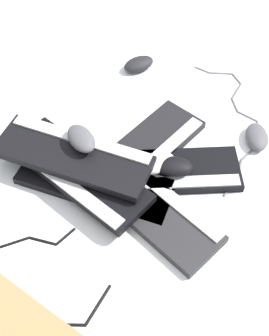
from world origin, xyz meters
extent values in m
plane|color=silver|center=(0.00, 0.00, 0.00)|extent=(3.20, 3.20, 0.00)
cube|color=#232326|center=(0.12, -0.02, 0.01)|extent=(0.41, 0.42, 0.02)
cube|color=silver|center=(0.08, 0.02, 0.03)|extent=(0.32, 0.33, 0.01)
cube|color=black|center=(0.00, 0.03, 0.01)|extent=(0.19, 0.45, 0.02)
cube|color=#B2B5BA|center=(0.05, 0.03, 0.03)|extent=(0.07, 0.42, 0.01)
cube|color=black|center=(-0.07, -0.04, 0.01)|extent=(0.43, 0.40, 0.02)
cube|color=silver|center=(-0.03, 0.00, 0.03)|extent=(0.35, 0.30, 0.01)
cube|color=black|center=(0.05, -0.16, 0.01)|extent=(0.28, 0.46, 0.02)
cube|color=#B2B5BA|center=(-0.01, -0.15, 0.03)|extent=(0.17, 0.41, 0.01)
cube|color=black|center=(0.03, -0.21, 0.04)|extent=(0.39, 0.44, 0.02)
cube|color=#B2B5BA|center=(0.08, -0.25, 0.06)|extent=(0.29, 0.35, 0.01)
cube|color=black|center=(0.00, -0.23, 0.07)|extent=(0.29, 0.46, 0.02)
cube|color=silver|center=(-0.05, -0.21, 0.09)|extent=(0.18, 0.41, 0.01)
ellipsoid|color=black|center=(-0.46, -0.06, 0.02)|extent=(0.11, 0.13, 0.04)
ellipsoid|color=#4C4C51|center=(-0.03, -0.20, 0.11)|extent=(0.13, 0.11, 0.04)
ellipsoid|color=silver|center=(0.00, 0.01, 0.05)|extent=(0.11, 0.13, 0.04)
ellipsoid|color=black|center=(0.01, 0.05, 0.05)|extent=(0.07, 0.11, 0.04)
ellipsoid|color=#4C4C51|center=(-0.14, 0.31, 0.02)|extent=(0.11, 0.07, 0.04)
cylinder|color=#59595B|center=(0.04, 0.22, 0.00)|extent=(0.07, 0.05, 0.01)
cylinder|color=#59595B|center=(-0.02, 0.25, 0.00)|extent=(0.07, 0.03, 0.01)
cylinder|color=#59595B|center=(-0.09, 0.29, 0.00)|extent=(0.07, 0.06, 0.01)
cylinder|color=#59595B|center=(-0.17, 0.32, 0.00)|extent=(0.10, 0.02, 0.01)
cylinder|color=#59595B|center=(-0.24, 0.30, 0.00)|extent=(0.05, 0.06, 0.01)
cylinder|color=#59595B|center=(-0.29, 0.26, 0.00)|extent=(0.06, 0.02, 0.01)
cylinder|color=#59595B|center=(-0.36, 0.27, 0.00)|extent=(0.08, 0.04, 0.01)
cylinder|color=#59595B|center=(-0.42, 0.28, 0.00)|extent=(0.05, 0.03, 0.01)
cylinder|color=#59595B|center=(-0.44, 0.23, 0.00)|extent=(0.01, 0.08, 0.01)
cylinder|color=#59595B|center=(-0.46, 0.17, 0.00)|extent=(0.03, 0.05, 0.01)
sphere|color=#59595B|center=(0.07, 0.20, 0.00)|extent=(0.01, 0.01, 0.01)
sphere|color=#59595B|center=(0.01, 0.24, 0.00)|extent=(0.01, 0.01, 0.01)
sphere|color=#59595B|center=(-0.06, 0.26, 0.00)|extent=(0.01, 0.01, 0.01)
sphere|color=#59595B|center=(-0.12, 0.32, 0.00)|extent=(0.01, 0.01, 0.01)
sphere|color=#59595B|center=(-0.22, 0.33, 0.00)|extent=(0.01, 0.01, 0.01)
sphere|color=#59595B|center=(-0.26, 0.27, 0.00)|extent=(0.01, 0.01, 0.01)
sphere|color=#59595B|center=(-0.32, 0.26, 0.00)|extent=(0.01, 0.01, 0.01)
sphere|color=#59595B|center=(-0.39, 0.29, 0.00)|extent=(0.01, 0.01, 0.01)
sphere|color=#59595B|center=(-0.44, 0.27, 0.00)|extent=(0.01, 0.01, 0.01)
sphere|color=#59595B|center=(-0.45, 0.19, 0.00)|extent=(0.01, 0.01, 0.01)
sphere|color=#59595B|center=(-0.47, 0.14, 0.00)|extent=(0.01, 0.01, 0.01)
cylinder|color=black|center=(0.40, -0.13, 0.00)|extent=(0.10, 0.06, 0.01)
cylinder|color=black|center=(0.44, -0.19, 0.00)|extent=(0.01, 0.07, 0.01)
cylinder|color=black|center=(0.47, -0.28, 0.00)|extent=(0.06, 0.11, 0.01)
cylinder|color=black|center=(0.24, -0.36, 0.00)|extent=(0.04, 0.08, 0.01)
cylinder|color=black|center=(0.23, -0.29, 0.00)|extent=(0.03, 0.07, 0.01)
cylinder|color=black|center=(0.21, -0.23, 0.00)|extent=(0.05, 0.05, 0.01)
sphere|color=black|center=(0.35, -0.10, 0.00)|extent=(0.01, 0.01, 0.01)
sphere|color=black|center=(0.44, -0.15, 0.00)|extent=(0.01, 0.01, 0.01)
sphere|color=black|center=(0.45, -0.22, 0.00)|extent=(0.01, 0.01, 0.01)
sphere|color=black|center=(0.22, -0.32, 0.00)|extent=(0.01, 0.01, 0.01)
sphere|color=black|center=(0.24, -0.25, 0.00)|extent=(0.01, 0.01, 0.01)
sphere|color=black|center=(0.19, -0.21, 0.00)|extent=(0.01, 0.01, 0.01)
camera|label=1|loc=(0.82, -0.03, 1.07)|focal=50.00mm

